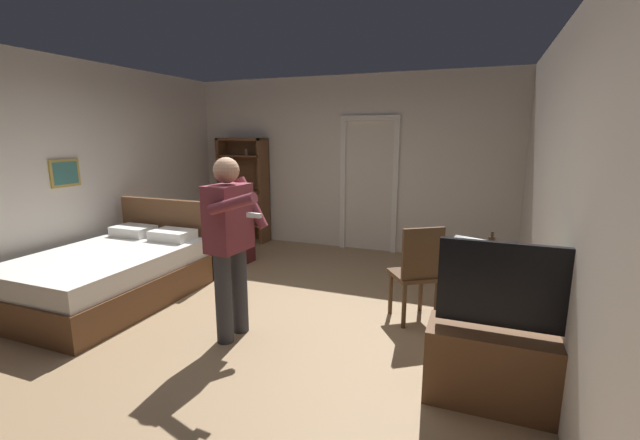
{
  "coord_description": "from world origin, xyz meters",
  "views": [
    {
      "loc": [
        2.05,
        -3.34,
        1.85
      ],
      "look_at": [
        0.69,
        0.19,
        1.07
      ],
      "focal_mm": 23.41,
      "sensor_mm": 36.0,
      "label": 1
    }
  ],
  "objects_px": {
    "laptop": "(470,249)",
    "bottle_on_table": "(491,247)",
    "bed": "(114,273)",
    "suitcase_dark": "(233,249)",
    "wooden_chair": "(418,270)",
    "person_blue_shirt": "(230,237)",
    "tv_flatscreen": "(509,360)",
    "side_table": "(473,276)",
    "bookshelf": "(244,186)"
  },
  "relations": [
    {
      "from": "laptop",
      "to": "suitcase_dark",
      "type": "relative_size",
      "value": 0.81
    },
    {
      "from": "bed",
      "to": "wooden_chair",
      "type": "xyz_separation_m",
      "value": [
        3.3,
        0.62,
        0.24
      ]
    },
    {
      "from": "wooden_chair",
      "to": "tv_flatscreen",
      "type": "bearing_deg",
      "value": -54.67
    },
    {
      "from": "person_blue_shirt",
      "to": "laptop",
      "type": "bearing_deg",
      "value": 29.21
    },
    {
      "from": "tv_flatscreen",
      "to": "bottle_on_table",
      "type": "bearing_deg",
      "value": 95.89
    },
    {
      "from": "tv_flatscreen",
      "to": "person_blue_shirt",
      "type": "relative_size",
      "value": 0.7
    },
    {
      "from": "wooden_chair",
      "to": "bed",
      "type": "bearing_deg",
      "value": -169.42
    },
    {
      "from": "bed",
      "to": "wooden_chair",
      "type": "relative_size",
      "value": 2.07
    },
    {
      "from": "laptop",
      "to": "wooden_chair",
      "type": "height_order",
      "value": "wooden_chair"
    },
    {
      "from": "tv_flatscreen",
      "to": "person_blue_shirt",
      "type": "distance_m",
      "value": 2.4
    },
    {
      "from": "bed",
      "to": "bottle_on_table",
      "type": "xyz_separation_m",
      "value": [
        3.95,
        0.78,
        0.5
      ]
    },
    {
      "from": "side_table",
      "to": "person_blue_shirt",
      "type": "distance_m",
      "value": 2.39
    },
    {
      "from": "side_table",
      "to": "person_blue_shirt",
      "type": "relative_size",
      "value": 0.42
    },
    {
      "from": "bottle_on_table",
      "to": "wooden_chair",
      "type": "bearing_deg",
      "value": -166.13
    },
    {
      "from": "person_blue_shirt",
      "to": "side_table",
      "type": "bearing_deg",
      "value": 29.5
    },
    {
      "from": "bed",
      "to": "bottle_on_table",
      "type": "relative_size",
      "value": 8.1
    },
    {
      "from": "suitcase_dark",
      "to": "laptop",
      "type": "bearing_deg",
      "value": -10.86
    },
    {
      "from": "side_table",
      "to": "wooden_chair",
      "type": "height_order",
      "value": "wooden_chair"
    },
    {
      "from": "wooden_chair",
      "to": "person_blue_shirt",
      "type": "bearing_deg",
      "value": -149.14
    },
    {
      "from": "laptop",
      "to": "bottle_on_table",
      "type": "height_order",
      "value": "bottle_on_table"
    },
    {
      "from": "laptop",
      "to": "suitcase_dark",
      "type": "distance_m",
      "value": 3.43
    },
    {
      "from": "tv_flatscreen",
      "to": "bottle_on_table",
      "type": "xyz_separation_m",
      "value": [
        -0.13,
        1.26,
        0.46
      ]
    },
    {
      "from": "laptop",
      "to": "wooden_chair",
      "type": "bearing_deg",
      "value": -156.62
    },
    {
      "from": "person_blue_shirt",
      "to": "suitcase_dark",
      "type": "distance_m",
      "value": 2.48
    },
    {
      "from": "bed",
      "to": "side_table",
      "type": "relative_size",
      "value": 2.93
    },
    {
      "from": "wooden_chair",
      "to": "suitcase_dark",
      "type": "height_order",
      "value": "wooden_chair"
    },
    {
      "from": "bottle_on_table",
      "to": "suitcase_dark",
      "type": "distance_m",
      "value": 3.63
    },
    {
      "from": "suitcase_dark",
      "to": "bottle_on_table",
      "type": "bearing_deg",
      "value": -10.72
    },
    {
      "from": "bookshelf",
      "to": "wooden_chair",
      "type": "xyz_separation_m",
      "value": [
        3.32,
        -2.28,
        -0.42
      ]
    },
    {
      "from": "laptop",
      "to": "bottle_on_table",
      "type": "relative_size",
      "value": 1.67
    },
    {
      "from": "bed",
      "to": "person_blue_shirt",
      "type": "relative_size",
      "value": 1.24
    },
    {
      "from": "bed",
      "to": "bottle_on_table",
      "type": "distance_m",
      "value": 4.06
    },
    {
      "from": "bookshelf",
      "to": "bottle_on_table",
      "type": "height_order",
      "value": "bookshelf"
    },
    {
      "from": "wooden_chair",
      "to": "person_blue_shirt",
      "type": "distance_m",
      "value": 1.83
    },
    {
      "from": "side_table",
      "to": "laptop",
      "type": "relative_size",
      "value": 1.65
    },
    {
      "from": "side_table",
      "to": "suitcase_dark",
      "type": "distance_m",
      "value": 3.43
    },
    {
      "from": "bed",
      "to": "laptop",
      "type": "height_order",
      "value": "bed"
    },
    {
      "from": "bed",
      "to": "wooden_chair",
      "type": "distance_m",
      "value": 3.37
    },
    {
      "from": "side_table",
      "to": "bottle_on_table",
      "type": "xyz_separation_m",
      "value": [
        0.14,
        -0.08,
        0.33
      ]
    },
    {
      "from": "bookshelf",
      "to": "side_table",
      "type": "distance_m",
      "value": 4.37
    },
    {
      "from": "tv_flatscreen",
      "to": "wooden_chair",
      "type": "xyz_separation_m",
      "value": [
        -0.78,
        1.1,
        0.2
      ]
    },
    {
      "from": "bed",
      "to": "laptop",
      "type": "relative_size",
      "value": 4.85
    },
    {
      "from": "bed",
      "to": "tv_flatscreen",
      "type": "distance_m",
      "value": 4.11
    },
    {
      "from": "person_blue_shirt",
      "to": "suitcase_dark",
      "type": "xyz_separation_m",
      "value": [
        -1.28,
        1.98,
        -0.76
      ]
    },
    {
      "from": "bed",
      "to": "suitcase_dark",
      "type": "height_order",
      "value": "bed"
    },
    {
      "from": "bottle_on_table",
      "to": "suitcase_dark",
      "type": "height_order",
      "value": "bottle_on_table"
    },
    {
      "from": "bottle_on_table",
      "to": "side_table",
      "type": "bearing_deg",
      "value": 150.26
    },
    {
      "from": "bed",
      "to": "person_blue_shirt",
      "type": "xyz_separation_m",
      "value": [
        1.77,
        -0.3,
        0.65
      ]
    },
    {
      "from": "side_table",
      "to": "bottle_on_table",
      "type": "relative_size",
      "value": 2.77
    },
    {
      "from": "tv_flatscreen",
      "to": "suitcase_dark",
      "type": "height_order",
      "value": "tv_flatscreen"
    }
  ]
}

